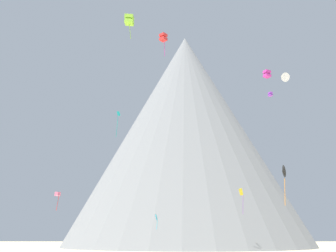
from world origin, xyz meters
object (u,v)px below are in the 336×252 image
object	(u,v)px
kite_lime_high	(129,20)
kite_violet_high	(270,94)
kite_white_high	(286,77)
kite_magenta_high	(267,74)
kite_black_low	(283,172)
rock_massif	(188,143)
kite_yellow_low	(242,196)
kite_teal_high	(118,119)
kite_cyan_low	(156,218)
kite_red_high	(163,37)
kite_rainbow_low	(58,194)

from	to	relation	value
kite_lime_high	kite_violet_high	distance (m)	37.77
kite_white_high	kite_magenta_high	xyz separation A→B (m)	(-6.24, -8.57, -2.80)
kite_lime_high	kite_black_low	xyz separation A→B (m)	(23.09, 0.08, -24.78)
rock_massif	kite_yellow_low	world-z (taller)	rock_massif
rock_massif	kite_magenta_high	world-z (taller)	rock_massif
rock_massif	kite_yellow_low	distance (m)	41.25
kite_lime_high	kite_magenta_high	size ratio (longest dim) A/B	2.58
rock_massif	kite_violet_high	xyz separation A→B (m)	(16.41, -38.52, 1.95)
kite_lime_high	kite_teal_high	world-z (taller)	kite_lime_high
kite_black_low	kite_violet_high	distance (m)	32.52
kite_lime_high	kite_cyan_low	bearing A→B (deg)	167.32
kite_lime_high	kite_teal_high	xyz separation A→B (m)	(-3.56, 16.38, -12.02)
kite_violet_high	kite_yellow_low	bearing A→B (deg)	-64.34
kite_cyan_low	kite_magenta_high	bearing A→B (deg)	-34.32
kite_cyan_low	kite_lime_high	bearing A→B (deg)	-143.35
kite_teal_high	kite_white_high	bearing A→B (deg)	-160.17
kite_teal_high	kite_violet_high	xyz separation A→B (m)	(32.01, 8.14, 8.00)
kite_red_high	kite_yellow_low	world-z (taller)	kite_red_high
rock_massif	kite_magenta_high	distance (m)	49.61
kite_violet_high	kite_rainbow_low	bearing A→B (deg)	-31.15
kite_lime_high	kite_yellow_low	distance (m)	43.75
kite_black_low	kite_yellow_low	distance (m)	28.03
kite_black_low	kite_white_high	bearing A→B (deg)	160.90
kite_black_low	kite_violet_high	bearing A→B (deg)	168.79
kite_cyan_low	kite_teal_high	world-z (taller)	kite_teal_high
rock_massif	kite_magenta_high	size ratio (longest dim) A/B	60.06
kite_rainbow_low	kite_magenta_high	xyz separation A→B (m)	(41.03, -4.98, 22.98)
kite_cyan_low	kite_red_high	xyz separation A→B (m)	(1.20, -4.83, 32.68)
kite_magenta_high	kite_yellow_low	distance (m)	26.12
kite_teal_high	kite_yellow_low	xyz separation A→B (m)	(25.29, 11.68, -13.56)
kite_lime_high	kite_red_high	bearing A→B (deg)	154.10
kite_teal_high	kite_black_low	xyz separation A→B (m)	(26.65, -16.30, -12.76)
kite_red_high	kite_black_low	xyz separation A→B (m)	(17.75, -9.43, -26.63)
kite_red_high	kite_rainbow_low	bearing A→B (deg)	-77.53
kite_white_high	kite_violet_high	xyz separation A→B (m)	(-3.47, 0.52, -3.76)
rock_massif	kite_white_high	size ratio (longest dim) A/B	47.78
kite_yellow_low	kite_teal_high	bearing A→B (deg)	-79.38
rock_massif	kite_violet_high	distance (m)	41.92
rock_massif	kite_rainbow_low	distance (m)	54.50
kite_rainbow_low	kite_teal_high	size ratio (longest dim) A/B	0.71
kite_white_high	kite_magenta_high	distance (m)	10.97
kite_teal_high	kite_magenta_high	distance (m)	30.60
kite_lime_high	kite_rainbow_low	bearing A→B (deg)	-139.60
kite_cyan_low	kite_teal_high	size ratio (longest dim) A/B	0.50
rock_massif	kite_lime_high	world-z (taller)	rock_massif
rock_massif	kite_cyan_low	distance (m)	55.25
kite_black_low	kite_cyan_low	bearing A→B (deg)	-125.82
kite_cyan_low	rock_massif	bearing A→B (deg)	43.56
rock_massif	kite_cyan_low	xyz separation A→B (m)	(-7.89, -48.71, -24.86)
kite_teal_high	kite_red_high	distance (m)	17.86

